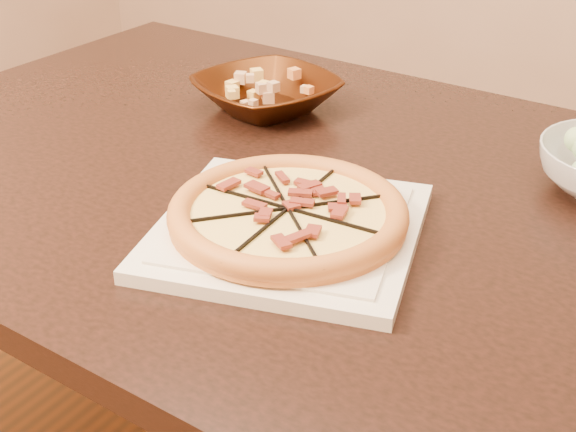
% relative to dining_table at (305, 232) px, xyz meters
% --- Properties ---
extents(dining_table, '(1.52, 1.00, 0.75)m').
position_rel_dining_table_xyz_m(dining_table, '(0.00, 0.00, 0.00)').
color(dining_table, black).
rests_on(dining_table, floor).
extents(plate, '(0.40, 0.40, 0.02)m').
position_rel_dining_table_xyz_m(plate, '(0.07, -0.16, 0.10)').
color(plate, beige).
rests_on(plate, dining_table).
extents(pizza, '(0.30, 0.30, 0.03)m').
position_rel_dining_table_xyz_m(pizza, '(0.07, -0.16, 0.13)').
color(pizza, '#CC6627').
rests_on(pizza, plate).
extents(bronze_bowl, '(0.29, 0.29, 0.06)m').
position_rel_dining_table_xyz_m(bronze_bowl, '(-0.19, 0.19, 0.12)').
color(bronze_bowl, '#46210C').
rests_on(bronze_bowl, dining_table).
extents(mixed_dish, '(0.10, 0.11, 0.03)m').
position_rel_dining_table_xyz_m(mixed_dish, '(-0.20, 0.19, 0.16)').
color(mixed_dish, tan).
rests_on(mixed_dish, bronze_bowl).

